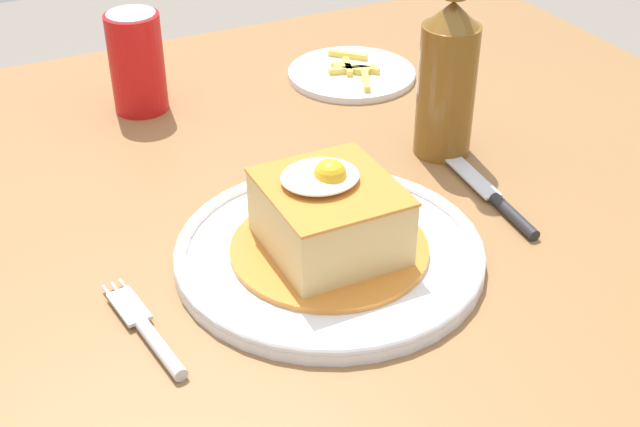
# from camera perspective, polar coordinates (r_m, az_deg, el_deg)

# --- Properties ---
(dining_table) EXTENTS (1.21, 0.93, 0.75)m
(dining_table) POSITION_cam_1_polar(r_m,az_deg,el_deg) (0.96, -2.69, -4.42)
(dining_table) COLOR olive
(dining_table) RESTS_ON ground_plane
(main_plate) EXTENTS (0.29, 0.29, 0.02)m
(main_plate) POSITION_cam_1_polar(r_m,az_deg,el_deg) (0.80, 0.63, -2.55)
(main_plate) COLOR white
(main_plate) RESTS_ON dining_table
(sandwich_meal) EXTENTS (0.19, 0.19, 0.10)m
(sandwich_meal) POSITION_cam_1_polar(r_m,az_deg,el_deg) (0.78, 0.62, -0.37)
(sandwich_meal) COLOR orange
(sandwich_meal) RESTS_ON main_plate
(fork) EXTENTS (0.03, 0.14, 0.01)m
(fork) POSITION_cam_1_polar(r_m,az_deg,el_deg) (0.73, -11.21, -7.89)
(fork) COLOR silver
(fork) RESTS_ON dining_table
(knife) EXTENTS (0.03, 0.17, 0.01)m
(knife) POSITION_cam_1_polar(r_m,az_deg,el_deg) (0.89, 11.96, 0.60)
(knife) COLOR #262628
(knife) RESTS_ON dining_table
(soda_can) EXTENTS (0.07, 0.07, 0.12)m
(soda_can) POSITION_cam_1_polar(r_m,az_deg,el_deg) (1.08, -12.07, 9.79)
(soda_can) COLOR red
(soda_can) RESTS_ON dining_table
(beer_bottle_amber) EXTENTS (0.06, 0.06, 0.27)m
(beer_bottle_amber) POSITION_cam_1_polar(r_m,az_deg,el_deg) (0.95, 8.50, 9.39)
(beer_bottle_amber) COLOR brown
(beer_bottle_amber) RESTS_ON dining_table
(side_plate_fries) EXTENTS (0.17, 0.17, 0.02)m
(side_plate_fries) POSITION_cam_1_polar(r_m,az_deg,el_deg) (1.16, 2.12, 9.28)
(side_plate_fries) COLOR white
(side_plate_fries) RESTS_ON dining_table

